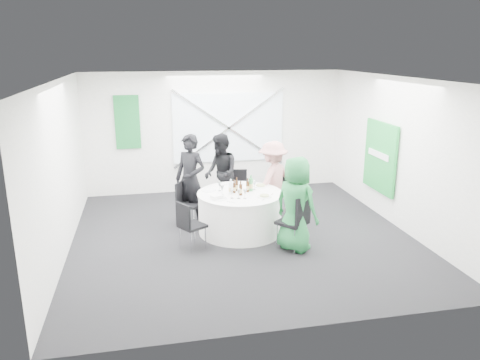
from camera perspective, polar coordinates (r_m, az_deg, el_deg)
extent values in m
plane|color=black|center=(8.57, 0.27, -6.81)|extent=(6.00, 6.00, 0.00)
plane|color=silver|center=(7.93, 0.30, 12.23)|extent=(6.00, 6.00, 0.00)
plane|color=silver|center=(11.03, -2.98, 5.86)|extent=(6.00, 0.00, 6.00)
plane|color=silver|center=(5.36, 7.01, -4.94)|extent=(6.00, 0.00, 6.00)
plane|color=silver|center=(8.08, -21.01, 1.18)|extent=(0.00, 6.00, 6.00)
plane|color=silver|center=(9.23, 18.86, 3.09)|extent=(0.00, 6.00, 6.00)
cube|color=silver|center=(11.02, -1.41, 6.40)|extent=(2.60, 0.03, 1.60)
cube|color=silver|center=(10.98, -1.37, 6.37)|extent=(2.63, 0.05, 1.84)
cube|color=silver|center=(10.98, -1.37, 6.37)|extent=(2.63, 0.05, 1.84)
cube|color=#156935|center=(10.81, -13.57, 6.86)|extent=(0.55, 0.04, 1.20)
cube|color=green|center=(9.75, 16.69, 2.71)|extent=(0.05, 1.20, 1.40)
cylinder|color=white|center=(8.62, 0.00, -4.04)|extent=(1.52, 1.52, 0.74)
cylinder|color=white|center=(8.50, 0.00, -1.62)|extent=(1.56, 1.56, 0.02)
cube|color=black|center=(9.62, -0.23, -1.56)|extent=(0.46, 0.46, 0.05)
cube|color=black|center=(9.74, -0.27, 0.09)|extent=(0.38, 0.10, 0.42)
cylinder|color=silver|center=(9.85, 0.67, -2.51)|extent=(0.02, 0.02, 0.41)
cylinder|color=silver|center=(9.84, -1.20, -2.53)|extent=(0.02, 0.02, 0.41)
cylinder|color=silver|center=(9.55, 0.76, -3.11)|extent=(0.02, 0.02, 0.41)
cylinder|color=silver|center=(9.54, -1.17, -3.13)|extent=(0.02, 0.02, 0.41)
cube|color=black|center=(8.98, -6.19, -3.02)|extent=(0.53, 0.53, 0.05)
cube|color=black|center=(8.99, -7.29, -1.50)|extent=(0.22, 0.33, 0.41)
cylinder|color=silver|center=(9.25, -6.61, -3.88)|extent=(0.02, 0.02, 0.39)
cylinder|color=silver|center=(8.99, -7.48, -4.50)|extent=(0.02, 0.02, 0.39)
cylinder|color=silver|center=(9.12, -4.84, -4.11)|extent=(0.02, 0.02, 0.39)
cylinder|color=silver|center=(8.86, -5.67, -4.75)|extent=(0.02, 0.02, 0.39)
cube|color=black|center=(9.43, 4.12, -1.74)|extent=(0.61, 0.61, 0.05)
cube|color=black|center=(9.52, 4.85, 0.02)|extent=(0.29, 0.34, 0.46)
cylinder|color=silver|center=(9.55, 5.55, -3.06)|extent=(0.02, 0.02, 0.44)
cylinder|color=silver|center=(9.73, 3.83, -2.66)|extent=(0.02, 0.02, 0.44)
cylinder|color=silver|center=(9.27, 4.38, -3.61)|extent=(0.02, 0.02, 0.44)
cylinder|color=silver|center=(9.46, 2.63, -3.19)|extent=(0.02, 0.02, 0.44)
cube|color=black|center=(7.94, 6.36, -5.14)|extent=(0.61, 0.61, 0.05)
cube|color=black|center=(7.74, 7.70, -3.68)|extent=(0.35, 0.29, 0.47)
cylinder|color=silver|center=(7.80, 6.66, -7.47)|extent=(0.02, 0.02, 0.45)
cylinder|color=silver|center=(8.08, 8.07, -6.69)|extent=(0.02, 0.02, 0.45)
cylinder|color=silver|center=(7.99, 4.53, -6.85)|extent=(0.02, 0.02, 0.45)
cylinder|color=silver|center=(8.26, 5.98, -6.12)|extent=(0.02, 0.02, 0.45)
cube|color=black|center=(7.94, -5.83, -5.58)|extent=(0.53, 0.53, 0.05)
cube|color=black|center=(7.75, -6.95, -4.34)|extent=(0.22, 0.33, 0.41)
cylinder|color=silver|center=(8.05, -7.35, -6.97)|extent=(0.02, 0.02, 0.39)
cylinder|color=silver|center=(7.82, -5.99, -7.63)|extent=(0.02, 0.02, 0.39)
cylinder|color=silver|center=(8.22, -5.59, -6.42)|extent=(0.02, 0.02, 0.39)
cylinder|color=silver|center=(7.99, -4.22, -7.05)|extent=(0.02, 0.02, 0.39)
imported|color=black|center=(8.98, -6.06, 0.06)|extent=(0.76, 0.73, 1.75)
imported|color=black|center=(9.60, -2.36, 0.82)|extent=(0.53, 0.84, 1.63)
imported|color=tan|center=(9.25, 4.01, -0.02)|extent=(1.08, 0.99, 1.56)
imported|color=#227D3D|center=(7.79, 6.82, -2.95)|extent=(0.89, 0.93, 1.61)
cylinder|color=white|center=(9.04, -0.34, -0.44)|extent=(0.24, 0.24, 0.01)
cylinder|color=white|center=(8.64, -3.84, -1.23)|extent=(0.28, 0.28, 0.01)
cylinder|color=white|center=(8.88, 2.51, -0.75)|extent=(0.27, 0.27, 0.01)
cylinder|color=#85A659|center=(8.88, 2.51, -0.62)|extent=(0.17, 0.17, 0.02)
cylinder|color=white|center=(8.26, 3.00, -2.04)|extent=(0.25, 0.25, 0.01)
cylinder|color=#85A659|center=(8.25, 3.00, -1.90)|extent=(0.16, 0.16, 0.02)
cylinder|color=white|center=(8.14, -2.51, -2.30)|extent=(0.26, 0.26, 0.01)
cube|color=white|center=(8.14, -2.85, -2.05)|extent=(0.23, 0.19, 0.05)
cylinder|color=#3C1E0A|center=(8.47, -0.72, -0.97)|extent=(0.06, 0.06, 0.18)
cylinder|color=#3C1E0A|center=(8.44, -0.72, -0.19)|extent=(0.02, 0.02, 0.06)
cylinder|color=tan|center=(8.47, -0.72, -1.09)|extent=(0.06, 0.06, 0.06)
cylinder|color=#3C1E0A|center=(8.59, -0.41, -0.71)|extent=(0.06, 0.06, 0.19)
cylinder|color=#3C1E0A|center=(8.55, -0.42, 0.10)|extent=(0.02, 0.02, 0.06)
cylinder|color=tan|center=(8.59, -0.41, -0.83)|extent=(0.06, 0.06, 0.07)
cylinder|color=#3C1E0A|center=(8.52, 0.94, -0.82)|extent=(0.06, 0.06, 0.20)
cylinder|color=#3C1E0A|center=(8.48, 0.94, 0.02)|extent=(0.02, 0.02, 0.06)
cylinder|color=tan|center=(8.52, 0.94, -0.95)|extent=(0.06, 0.06, 0.07)
cylinder|color=#3C1E0A|center=(8.32, 0.08, -1.20)|extent=(0.06, 0.06, 0.20)
cylinder|color=#3C1E0A|center=(8.28, 0.08, -0.32)|extent=(0.02, 0.02, 0.06)
cylinder|color=tan|center=(8.32, 0.08, -1.33)|extent=(0.06, 0.06, 0.07)
cylinder|color=#3D9E53|center=(8.57, 1.34, -0.56)|extent=(0.08, 0.08, 0.24)
cylinder|color=#3D9E53|center=(8.53, 1.35, 0.40)|extent=(0.03, 0.03, 0.06)
cylinder|color=tan|center=(8.58, 1.34, -0.72)|extent=(0.08, 0.08, 0.08)
cylinder|color=white|center=(8.40, -1.13, -1.01)|extent=(0.08, 0.08, 0.21)
cylinder|color=white|center=(8.36, -1.13, -0.12)|extent=(0.03, 0.03, 0.06)
cylinder|color=tan|center=(8.40, -1.13, -1.15)|extent=(0.08, 0.08, 0.07)
cylinder|color=white|center=(8.61, -2.50, -1.32)|extent=(0.06, 0.06, 0.00)
cylinder|color=white|center=(8.59, -2.51, -0.99)|extent=(0.01, 0.01, 0.10)
cone|color=white|center=(8.57, -2.51, -0.51)|extent=(0.07, 0.07, 0.08)
cylinder|color=white|center=(8.70, 1.76, -1.13)|extent=(0.06, 0.06, 0.00)
cylinder|color=white|center=(8.68, 1.76, -0.81)|extent=(0.01, 0.01, 0.10)
cone|color=white|center=(8.66, 1.77, -0.32)|extent=(0.07, 0.07, 0.08)
cylinder|color=white|center=(8.17, -0.14, -2.26)|extent=(0.06, 0.06, 0.00)
cylinder|color=white|center=(8.15, -0.14, -1.91)|extent=(0.01, 0.01, 0.10)
cone|color=white|center=(8.13, -0.14, -1.40)|extent=(0.07, 0.07, 0.08)
cylinder|color=white|center=(8.18, -0.99, -2.23)|extent=(0.06, 0.06, 0.00)
cylinder|color=white|center=(8.16, -0.99, -1.88)|extent=(0.01, 0.01, 0.10)
cone|color=white|center=(8.14, -1.00, -1.37)|extent=(0.07, 0.07, 0.08)
cylinder|color=white|center=(8.17, 0.61, -2.26)|extent=(0.06, 0.06, 0.00)
cylinder|color=white|center=(8.15, 0.61, -1.91)|extent=(0.01, 0.01, 0.10)
cone|color=white|center=(8.13, 0.61, -1.40)|extent=(0.07, 0.07, 0.08)
cylinder|color=white|center=(8.37, -2.19, -1.81)|extent=(0.06, 0.06, 0.00)
cylinder|color=white|center=(8.36, -2.20, -1.47)|extent=(0.01, 0.01, 0.10)
cone|color=white|center=(8.34, -2.20, -0.97)|extent=(0.07, 0.07, 0.08)
cube|color=silver|center=(8.12, 2.90, -2.38)|extent=(0.11, 0.13, 0.01)
cube|color=silver|center=(8.39, 3.84, -1.79)|extent=(0.11, 0.12, 0.01)
cube|color=silver|center=(9.04, 0.06, -0.46)|extent=(0.15, 0.03, 0.01)
cube|color=silver|center=(8.96, -2.04, -0.63)|extent=(0.15, 0.03, 0.01)
cube|color=silver|center=(8.18, -3.25, -2.25)|extent=(0.11, 0.12, 0.01)
cube|color=silver|center=(7.97, -1.15, -2.72)|extent=(0.12, 0.12, 0.01)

